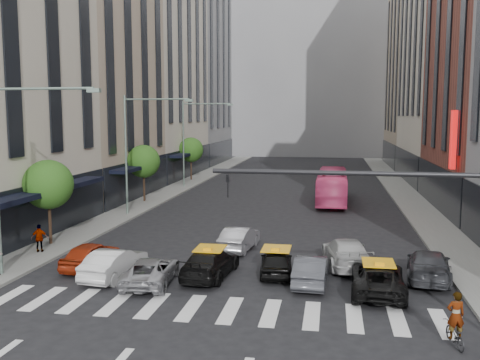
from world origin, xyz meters
The scene contains 31 objects.
ground centered at (0.00, 0.00, 0.00)m, with size 160.00×160.00×0.00m, color black.
sidewalk_left centered at (-11.50, 30.00, 0.07)m, with size 3.00×96.00×0.15m, color slate.
sidewalk_right centered at (11.50, 30.00, 0.07)m, with size 3.00×96.00×0.15m, color slate.
building_left_b centered at (-17.00, 28.00, 12.00)m, with size 8.00×16.00×24.00m, color tan.
building_left_c centered at (-17.00, 46.00, 18.00)m, with size 8.00×20.00×36.00m, color beige.
building_left_d centered at (-17.00, 65.00, 15.00)m, with size 8.00×18.00×30.00m, color gray.
building_right_c centered at (17.00, 46.00, 20.00)m, with size 8.00×20.00×40.00m, color beige.
building_right_d centered at (17.00, 65.00, 14.00)m, with size 8.00×18.00×28.00m, color tan.
building_far centered at (0.00, 85.00, 18.00)m, with size 30.00×10.00×36.00m, color gray.
tree_near centered at (-11.80, 10.00, 3.65)m, with size 2.88×2.88×4.95m.
tree_mid centered at (-11.80, 26.00, 3.65)m, with size 2.88×2.88×4.95m.
tree_far centered at (-11.80, 42.00, 3.65)m, with size 2.88×2.88×4.95m.
streetlamp_near centered at (-10.04, 4.00, 5.90)m, with size 5.38×0.25×9.00m.
streetlamp_mid centered at (-10.04, 20.00, 5.90)m, with size 5.38×0.25×9.00m.
streetlamp_far centered at (-10.04, 36.00, 5.90)m, with size 5.38×0.25×9.00m.
traffic_signal centered at (7.69, -1.00, 4.47)m, with size 10.10×0.20×6.00m.
liberty_sign centered at (12.60, 20.00, 6.00)m, with size 0.30×0.70×4.00m.
car_red centered at (-7.40, 6.05, 0.68)m, with size 1.60×3.97×1.35m, color #99260D.
car_white_front centered at (-5.61, 4.79, 0.70)m, with size 1.49×4.26×1.41m, color #BDBDBD.
car_silver centered at (-3.60, 4.17, 0.61)m, with size 2.02×4.38×1.22m, color #95959A.
taxi_left centered at (-1.17, 5.67, 0.68)m, with size 1.91×4.70×1.36m, color black.
taxi_center centered at (1.90, 6.50, 0.64)m, with size 1.50×3.73×1.27m, color black.
car_grey_mid centered at (3.61, 5.39, 0.67)m, with size 1.42×4.08×1.34m, color #3C3D43.
taxi_right centered at (6.50, 4.59, 0.67)m, with size 2.21×4.79×1.33m, color black.
car_grey_curb centered at (9.00, 6.99, 0.69)m, with size 1.94×4.77×1.39m, color #36383D.
car_row2_left centered at (-0.67, 10.97, 0.68)m, with size 1.43×4.11×1.35m, color #ABAAB0.
car_row2_right centered at (5.27, 8.55, 0.72)m, with size 2.03×4.99×1.45m, color #B8B8B8.
bus centered at (4.53, 28.55, 1.47)m, with size 2.47×10.57×2.94m, color #EC4581.
motorcycle centered at (8.60, -0.45, 0.40)m, with size 0.53×1.51×0.80m, color black.
rider centered at (8.60, -0.45, 1.61)m, with size 0.59×0.39×1.63m, color gray.
pedestrian_far centered at (-11.37, 8.08, 0.92)m, with size 0.90×0.38×1.54m, color gray.
Camera 1 is at (4.42, -18.47, 7.65)m, focal length 40.00 mm.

